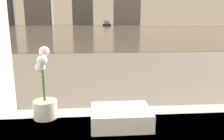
{
  "coord_description": "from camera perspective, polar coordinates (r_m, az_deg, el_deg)",
  "views": [
    {
      "loc": [
        -0.2,
        -0.11,
        0.96
      ],
      "look_at": [
        -0.03,
        2.11,
        0.48
      ],
      "focal_mm": 35.0,
      "sensor_mm": 36.0,
      "label": 1
    }
  ],
  "objects": [
    {
      "name": "towel_stack",
      "position": [
        1.04,
        2.3,
        -12.12
      ],
      "size": [
        0.27,
        0.2,
        0.08
      ],
      "color": "white",
      "rests_on": "bathtub"
    },
    {
      "name": "potted_orchid",
      "position": [
        1.14,
        -17.2,
        -6.94
      ],
      "size": [
        0.12,
        0.12,
        0.36
      ],
      "color": "silver",
      "rests_on": "bathtub"
    },
    {
      "name": "harbor_water",
      "position": [
        62.12,
        -4.3,
        11.26
      ],
      "size": [
        180.0,
        110.0,
        0.01
      ],
      "color": "gray",
      "rests_on": "ground_plane"
    },
    {
      "name": "harbor_boat_2",
      "position": [
        65.88,
        -1.39,
        11.84
      ],
      "size": [
        2.34,
        4.49,
        1.6
      ],
      "color": "navy",
      "rests_on": "harbor_water"
    }
  ]
}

